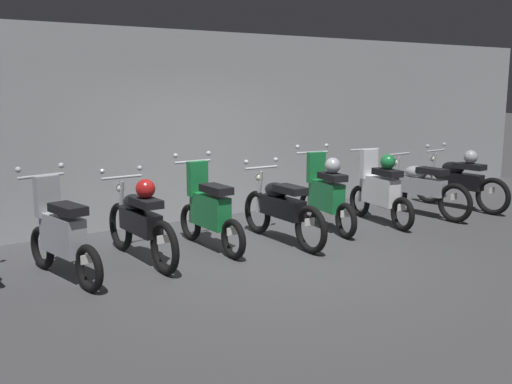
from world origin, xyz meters
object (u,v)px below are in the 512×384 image
(motorbike_slot_7, at_px, (380,189))
(motorbike_slot_4, at_px, (209,211))
(motorbike_slot_3, at_px, (140,221))
(motorbike_slot_5, at_px, (281,208))
(motorbike_slot_8, at_px, (421,187))
(motorbike_slot_2, at_px, (61,234))
(motorbike_slot_6, at_px, (326,193))
(motorbike_slot_9, at_px, (460,180))

(motorbike_slot_7, bearing_deg, motorbike_slot_4, 176.87)
(motorbike_slot_3, bearing_deg, motorbike_slot_5, -6.29)
(motorbike_slot_3, xyz_separation_m, motorbike_slot_8, (5.07, -0.10, -0.04))
(motorbike_slot_2, bearing_deg, motorbike_slot_7, 0.52)
(motorbike_slot_4, xyz_separation_m, motorbike_slot_8, (4.05, -0.15, -0.04))
(motorbike_slot_6, relative_size, motorbike_slot_9, 0.86)
(motorbike_slot_4, xyz_separation_m, motorbike_slot_9, (5.07, -0.14, 0.00))
(motorbike_slot_7, distance_m, motorbike_slot_9, 2.02)
(motorbike_slot_9, bearing_deg, motorbike_slot_8, -179.42)
(motorbike_slot_9, bearing_deg, motorbike_slot_7, -179.28)
(motorbike_slot_4, distance_m, motorbike_slot_5, 1.05)
(motorbike_slot_2, height_order, motorbike_slot_4, same)
(motorbike_slot_3, height_order, motorbike_slot_6, motorbike_slot_6)
(motorbike_slot_6, xyz_separation_m, motorbike_slot_7, (1.01, -0.14, -0.00))
(motorbike_slot_6, bearing_deg, motorbike_slot_7, -7.73)
(motorbike_slot_5, bearing_deg, motorbike_slot_8, 2.32)
(motorbike_slot_2, distance_m, motorbike_slot_6, 4.07)
(motorbike_slot_6, height_order, motorbike_slot_7, motorbike_slot_6)
(motorbike_slot_2, distance_m, motorbike_slot_4, 2.05)
(motorbike_slot_6, distance_m, motorbike_slot_8, 2.03)
(motorbike_slot_3, bearing_deg, motorbike_slot_6, 0.41)
(motorbike_slot_4, relative_size, motorbike_slot_6, 1.01)
(motorbike_slot_8, xyz_separation_m, motorbike_slot_9, (1.01, 0.01, 0.04))
(motorbike_slot_6, bearing_deg, motorbike_slot_4, 179.17)
(motorbike_slot_5, xyz_separation_m, motorbike_slot_8, (3.04, 0.12, -0.00))
(motorbike_slot_3, distance_m, motorbike_slot_7, 4.06)
(motorbike_slot_4, xyz_separation_m, motorbike_slot_7, (3.05, -0.17, 0.04))
(motorbike_slot_2, relative_size, motorbike_slot_7, 1.00)
(motorbike_slot_2, bearing_deg, motorbike_slot_9, 0.58)
(motorbike_slot_2, xyz_separation_m, motorbike_slot_3, (1.02, 0.16, 0.00))
(motorbike_slot_7, relative_size, motorbike_slot_9, 0.86)
(motorbike_slot_4, height_order, motorbike_slot_7, motorbike_slot_4)
(motorbike_slot_6, bearing_deg, motorbike_slot_9, -2.11)
(motorbike_slot_2, bearing_deg, motorbike_slot_5, -1.16)
(motorbike_slot_5, height_order, motorbike_slot_9, same)
(motorbike_slot_6, distance_m, motorbike_slot_7, 1.02)
(motorbike_slot_4, height_order, motorbike_slot_6, same)
(motorbike_slot_3, bearing_deg, motorbike_slot_7, -1.63)
(motorbike_slot_2, bearing_deg, motorbike_slot_8, 0.58)
(motorbike_slot_2, bearing_deg, motorbike_slot_6, 2.58)
(motorbike_slot_2, height_order, motorbike_slot_5, motorbike_slot_2)
(motorbike_slot_2, distance_m, motorbike_slot_5, 3.05)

